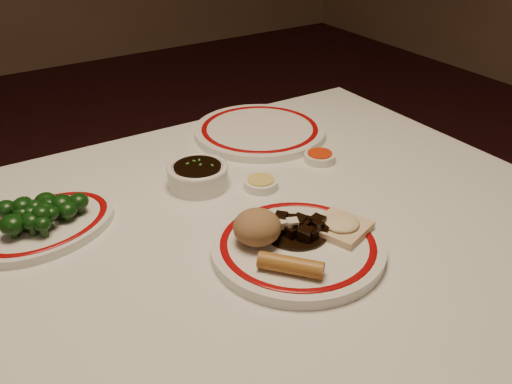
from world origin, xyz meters
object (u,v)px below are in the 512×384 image
object	(u,v)px
broccoli_pile	(40,211)
dining_table	(233,278)
broccoli_plate	(44,225)
main_plate	(298,247)
stirfry_heap	(299,227)
fried_wonton	(341,226)
spring_roll	(291,265)
soy_bowl	(198,176)
rice_mound	(257,227)

from	to	relation	value
broccoli_pile	dining_table	bearing A→B (deg)	-34.05
dining_table	broccoli_plate	world-z (taller)	broccoli_plate
main_plate	stirfry_heap	bearing A→B (deg)	52.17
dining_table	main_plate	size ratio (longest dim) A/B	3.90
broccoli_plate	broccoli_pile	distance (m)	0.03
fried_wonton	broccoli_plate	bearing A→B (deg)	143.92
dining_table	spring_roll	bearing A→B (deg)	-87.10
dining_table	main_plate	bearing A→B (deg)	-59.18
stirfry_heap	broccoli_pile	xyz separation A→B (m)	(-0.33, 0.25, 0.01)
spring_roll	soy_bowl	world-z (taller)	spring_roll
broccoli_plate	broccoli_pile	xyz separation A→B (m)	(-0.00, -0.00, 0.03)
stirfry_heap	fried_wonton	bearing A→B (deg)	-27.37
spring_roll	broccoli_plate	size ratio (longest dim) A/B	0.33
main_plate	stirfry_heap	size ratio (longest dim) A/B	3.00
fried_wonton	soy_bowl	distance (m)	0.30
broccoli_plate	fried_wonton	bearing A→B (deg)	-36.08
dining_table	rice_mound	bearing A→B (deg)	-82.07
stirfry_heap	main_plate	bearing A→B (deg)	-127.83
main_plate	rice_mound	bearing A→B (deg)	144.28
main_plate	fried_wonton	xyz separation A→B (m)	(0.08, -0.01, 0.02)
fried_wonton	stirfry_heap	world-z (taller)	stirfry_heap
main_plate	fried_wonton	distance (m)	0.08
spring_roll	broccoli_pile	distance (m)	0.42
broccoli_plate	rice_mound	bearing A→B (deg)	-42.16
rice_mound	dining_table	bearing A→B (deg)	97.93
soy_bowl	stirfry_heap	bearing A→B (deg)	-79.02
stirfry_heap	soy_bowl	xyz separation A→B (m)	(-0.05, 0.25, -0.01)
soy_bowl	spring_roll	bearing A→B (deg)	-93.57
dining_table	stirfry_heap	bearing A→B (deg)	-45.97
fried_wonton	stirfry_heap	size ratio (longest dim) A/B	0.99
fried_wonton	broccoli_plate	xyz separation A→B (m)	(-0.39, 0.28, -0.02)
broccoli_plate	soy_bowl	size ratio (longest dim) A/B	2.55
broccoli_plate	spring_roll	bearing A→B (deg)	-51.39
fried_wonton	spring_roll	bearing A→B (deg)	-161.48
main_plate	rice_mound	size ratio (longest dim) A/B	4.14
dining_table	stirfry_heap	xyz separation A→B (m)	(0.08, -0.08, 0.12)
fried_wonton	broccoli_plate	distance (m)	0.48
rice_mound	soy_bowl	bearing A→B (deg)	85.33
stirfry_heap	broccoli_pile	distance (m)	0.42
broccoli_plate	broccoli_pile	bearing A→B (deg)	-146.87
stirfry_heap	broccoli_pile	world-z (taller)	broccoli_pile
main_plate	stirfry_heap	xyz separation A→B (m)	(0.02, 0.02, 0.02)
spring_roll	fried_wonton	distance (m)	0.14
dining_table	soy_bowl	xyz separation A→B (m)	(0.03, 0.17, 0.11)
broccoli_pile	soy_bowl	size ratio (longest dim) A/B	1.30
stirfry_heap	soy_bowl	size ratio (longest dim) A/B	0.91
stirfry_heap	soy_bowl	bearing A→B (deg)	100.98
main_plate	fried_wonton	size ratio (longest dim) A/B	3.04
rice_mound	stirfry_heap	distance (m)	0.07
stirfry_heap	broccoli_plate	size ratio (longest dim) A/B	0.36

